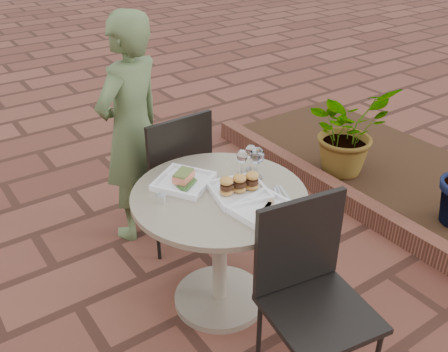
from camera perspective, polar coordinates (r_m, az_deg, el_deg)
ground at (r=2.88m, az=-5.25°, el=-16.00°), size 60.00×60.00×0.00m
cafe_table at (r=2.67m, az=-0.53°, el=-6.47°), size 0.90×0.90×0.73m
chair_far at (r=3.13m, az=-5.90°, el=0.74°), size 0.46×0.46×0.93m
chair_near at (r=2.29m, az=9.75°, el=-11.95°), size 0.51×0.51×0.93m
diner at (r=3.21m, az=-10.48°, el=5.11°), size 0.64×0.54×1.49m
plate_salmon at (r=2.60m, az=-4.61°, el=-0.52°), size 0.37×0.37×0.07m
plate_sliders at (r=2.50m, az=1.76°, el=-1.31°), size 0.32×0.32×0.17m
plate_tuna at (r=2.37m, az=4.84°, el=-3.96°), size 0.31×0.31×0.03m
wine_glass_right at (r=2.61m, az=3.80°, el=2.24°), size 0.08×0.08×0.18m
wine_glass_mid at (r=2.65m, az=2.06°, el=2.19°), size 0.06×0.06×0.15m
wine_glass_far at (r=2.69m, az=3.10°, el=2.72°), size 0.06×0.06×0.15m
steel_ramekin at (r=2.47m, az=-7.19°, el=-2.54°), size 0.07×0.07×0.04m
cutlery_set at (r=2.51m, az=6.65°, el=-2.42°), size 0.19×0.25×0.00m
planter_curb at (r=3.84m, az=13.34°, el=-2.26°), size 0.12×3.00×0.15m
mulch_bed at (r=4.35m, az=19.57°, el=0.12°), size 1.30×3.00×0.06m
potted_plant_a at (r=4.07m, az=13.91°, el=5.17°), size 0.67×0.59×0.73m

